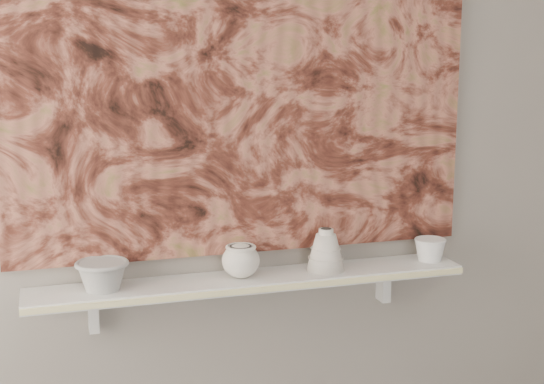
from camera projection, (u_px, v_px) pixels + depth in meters
name	position (u px, v px, depth m)	size (l,w,h in m)	color
wall_back	(243.00, 141.00, 2.41)	(3.60, 3.60, 0.00)	gray
shelf	(252.00, 281.00, 2.40)	(1.40, 0.18, 0.03)	silver
shelf_stripe	(260.00, 290.00, 2.31)	(1.40, 0.01, 0.02)	#F6EBA4
bracket_left	(93.00, 312.00, 2.33)	(0.03, 0.06, 0.12)	silver
bracket_right	(383.00, 284.00, 2.61)	(0.03, 0.06, 0.12)	silver
painting	(244.00, 81.00, 2.36)	(1.50, 0.03, 1.10)	#5E291E
house_motif	(375.00, 172.00, 2.53)	(0.09, 0.00, 0.08)	black
bowl_grey	(102.00, 275.00, 2.25)	(0.16, 0.16, 0.09)	#9F9F9C
cup_cream	(241.00, 261.00, 2.37)	(0.12, 0.12, 0.11)	white
bell_vessel	(326.00, 249.00, 2.45)	(0.13, 0.13, 0.14)	silver
bowl_white	(430.00, 249.00, 2.57)	(0.11, 0.11, 0.08)	white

